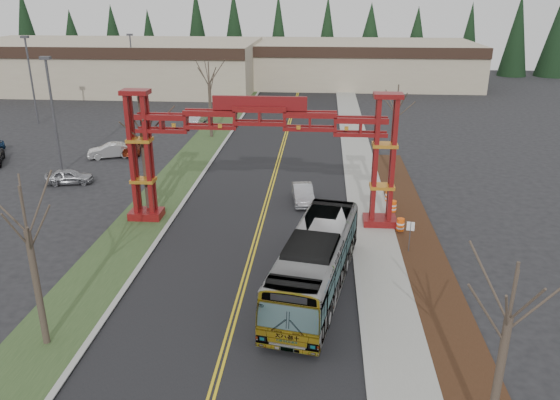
# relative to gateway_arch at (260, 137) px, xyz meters

# --- Properties ---
(road) EXTENTS (12.00, 110.00, 0.02)m
(road) POSITION_rel_gateway_arch_xyz_m (-0.00, 7.00, -5.97)
(road) COLOR black
(road) RESTS_ON ground
(lane_line_left) EXTENTS (0.12, 100.00, 0.01)m
(lane_line_left) POSITION_rel_gateway_arch_xyz_m (-0.12, 7.00, -5.96)
(lane_line_left) COLOR gold
(lane_line_left) RESTS_ON road
(lane_line_right) EXTENTS (0.12, 100.00, 0.01)m
(lane_line_right) POSITION_rel_gateway_arch_xyz_m (0.12, 7.00, -5.96)
(lane_line_right) COLOR gold
(lane_line_right) RESTS_ON road
(curb_right) EXTENTS (0.30, 110.00, 0.15)m
(curb_right) POSITION_rel_gateway_arch_xyz_m (6.15, 7.00, -5.91)
(curb_right) COLOR #9F9F9A
(curb_right) RESTS_ON ground
(sidewalk_right) EXTENTS (2.60, 110.00, 0.14)m
(sidewalk_right) POSITION_rel_gateway_arch_xyz_m (7.60, 7.00, -5.91)
(sidewalk_right) COLOR gray
(sidewalk_right) RESTS_ON ground
(landscape_strip) EXTENTS (2.60, 50.00, 0.12)m
(landscape_strip) POSITION_rel_gateway_arch_xyz_m (10.20, -8.00, -5.92)
(landscape_strip) COLOR #311D10
(landscape_strip) RESTS_ON ground
(grass_median) EXTENTS (4.00, 110.00, 0.08)m
(grass_median) POSITION_rel_gateway_arch_xyz_m (-8.00, 7.00, -5.94)
(grass_median) COLOR #2C4321
(grass_median) RESTS_ON ground
(curb_left) EXTENTS (0.30, 110.00, 0.15)m
(curb_left) POSITION_rel_gateway_arch_xyz_m (-6.15, 7.00, -5.91)
(curb_left) COLOR #9F9F9A
(curb_left) RESTS_ON ground
(gateway_arch) EXTENTS (18.20, 1.60, 8.90)m
(gateway_arch) POSITION_rel_gateway_arch_xyz_m (0.00, 0.00, 0.00)
(gateway_arch) COLOR #590B0D
(gateway_arch) RESTS_ON ground
(retail_building_west) EXTENTS (46.00, 22.30, 7.50)m
(retail_building_west) POSITION_rel_gateway_arch_xyz_m (-30.00, 53.96, -2.22)
(retail_building_west) COLOR tan
(retail_building_west) RESTS_ON ground
(retail_building_east) EXTENTS (38.00, 20.30, 7.00)m
(retail_building_east) POSITION_rel_gateway_arch_xyz_m (10.00, 61.95, -2.47)
(retail_building_east) COLOR tan
(retail_building_east) RESTS_ON ground
(conifer_treeline) EXTENTS (116.10, 5.60, 13.00)m
(conifer_treeline) POSITION_rel_gateway_arch_xyz_m (0.25, 74.00, 0.50)
(conifer_treeline) COLOR black
(conifer_treeline) RESTS_ON ground
(transit_bus) EXTENTS (4.91, 12.19, 3.31)m
(transit_bus) POSITION_rel_gateway_arch_xyz_m (3.83, -8.94, -4.33)
(transit_bus) COLOR #B3B6BB
(transit_bus) RESTS_ON ground
(silver_sedan) EXTENTS (1.97, 4.22, 1.34)m
(silver_sedan) POSITION_rel_gateway_arch_xyz_m (2.68, 4.00, -5.31)
(silver_sedan) COLOR #A5A8AD
(silver_sedan) RESTS_ON ground
(parked_car_near_a) EXTENTS (3.96, 2.29, 1.27)m
(parked_car_near_a) POSITION_rel_gateway_arch_xyz_m (-16.54, 6.71, -5.35)
(parked_car_near_a) COLOR #93949A
(parked_car_near_a) RESTS_ON ground
(parked_car_near_b) EXTENTS (4.41, 2.87, 1.37)m
(parked_car_near_b) POSITION_rel_gateway_arch_xyz_m (-16.00, 14.42, -5.30)
(parked_car_near_b) COLOR silver
(parked_car_near_b) RESTS_ON ground
(parked_car_mid_a) EXTENTS (2.56, 4.46, 1.22)m
(parked_car_mid_a) POSITION_rel_gateway_arch_xyz_m (-14.42, 15.98, -5.37)
(parked_car_mid_a) COLOR maroon
(parked_car_mid_a) RESTS_ON ground
(parked_car_far_a) EXTENTS (1.78, 4.72, 1.54)m
(parked_car_far_a) POSITION_rel_gateway_arch_xyz_m (-11.00, 28.95, -5.21)
(parked_car_far_a) COLOR #AAADB2
(parked_car_far_a) RESTS_ON ground
(bare_tree_median_near) EXTENTS (2.96, 2.96, 7.47)m
(bare_tree_median_near) POSITION_rel_gateway_arch_xyz_m (-8.00, -14.53, -0.51)
(bare_tree_median_near) COLOR #382D26
(bare_tree_median_near) RESTS_ON ground
(bare_tree_median_mid) EXTENTS (3.32, 3.32, 8.39)m
(bare_tree_median_mid) POSITION_rel_gateway_arch_xyz_m (-8.00, 0.62, 0.17)
(bare_tree_median_mid) COLOR #382D26
(bare_tree_median_mid) RESTS_ON ground
(bare_tree_median_far) EXTENTS (3.32, 3.32, 8.02)m
(bare_tree_median_far) POSITION_rel_gateway_arch_xyz_m (-8.00, 22.95, -0.19)
(bare_tree_median_far) COLOR #382D26
(bare_tree_median_far) RESTS_ON ground
(bare_tree_right_near) EXTENTS (2.89, 2.89, 7.09)m
(bare_tree_right_near) POSITION_rel_gateway_arch_xyz_m (10.00, -18.96, -0.84)
(bare_tree_right_near) COLOR #382D26
(bare_tree_right_near) RESTS_ON ground
(bare_tree_right_far) EXTENTS (2.97, 2.97, 7.81)m
(bare_tree_right_far) POSITION_rel_gateway_arch_xyz_m (10.00, 10.56, -0.18)
(bare_tree_right_far) COLOR #382D26
(bare_tree_right_far) RESTS_ON ground
(light_pole_near) EXTENTS (0.85, 0.43, 9.85)m
(light_pole_near) POSITION_rel_gateway_arch_xyz_m (-18.66, 9.75, -0.28)
(light_pole_near) COLOR #3F3F44
(light_pole_near) RESTS_ON ground
(light_pole_mid) EXTENTS (0.88, 0.44, 10.13)m
(light_pole_mid) POSITION_rel_gateway_arch_xyz_m (-30.17, 28.03, -0.12)
(light_pole_mid) COLOR #3F3F44
(light_pole_mid) RESTS_ON ground
(light_pole_far) EXTENTS (0.81, 0.41, 9.36)m
(light_pole_far) POSITION_rel_gateway_arch_xyz_m (-23.25, 43.38, -0.57)
(light_pole_far) COLOR #3F3F44
(light_pole_far) RESTS_ON ground
(street_sign) EXTENTS (0.46, 0.12, 2.02)m
(street_sign) POSITION_rel_gateway_arch_xyz_m (9.37, -4.03, -4.53)
(street_sign) COLOR #3F3F44
(street_sign) RESTS_ON ground
(barrel_south) EXTENTS (0.51, 0.51, 0.95)m
(barrel_south) POSITION_rel_gateway_arch_xyz_m (9.25, -0.97, -5.51)
(barrel_south) COLOR #FA570D
(barrel_south) RESTS_ON ground
(barrel_mid) EXTENTS (0.49, 0.49, 0.92)m
(barrel_mid) POSITION_rel_gateway_arch_xyz_m (9.14, 2.37, -5.52)
(barrel_mid) COLOR #FA570D
(barrel_mid) RESTS_ON ground
(barrel_north) EXTENTS (0.55, 0.55, 1.02)m
(barrel_north) POSITION_rel_gateway_arch_xyz_m (9.08, 4.39, -5.47)
(barrel_north) COLOR #FA570D
(barrel_north) RESTS_ON ground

